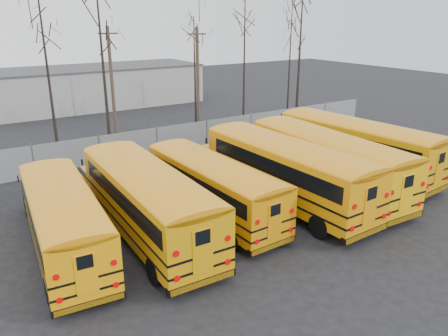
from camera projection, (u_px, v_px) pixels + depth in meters
ground at (264, 219)px, 20.85m from camera, size 120.00×120.00×0.00m
fence at (157, 142)px, 30.03m from camera, size 40.00×0.04×2.00m
distant_building at (95, 87)px, 46.57m from camera, size 22.00×8.00×4.00m
bus_a at (62, 215)px, 17.41m from camera, size 3.21×10.42×2.87m
bus_b at (145, 196)px, 18.72m from camera, size 2.90×11.59×3.23m
bus_c at (211, 182)px, 20.74m from camera, size 2.76×10.47×2.91m
bus_d at (283, 167)px, 22.08m from camera, size 3.17×12.16×3.38m
bus_e at (324, 157)px, 23.59m from camera, size 3.30×12.11×3.36m
bus_f at (353, 142)px, 26.35m from camera, size 3.81×12.21×3.37m
utility_pole_left at (112, 80)px, 34.48m from camera, size 1.42×0.73×8.48m
utility_pole_right at (198, 80)px, 35.10m from camera, size 1.49×0.36×8.41m
tree_2 at (47, 68)px, 29.18m from camera, size 0.26×0.26×11.81m
tree_3 at (104, 73)px, 28.29m from camera, size 0.26×0.26×11.35m
tree_4 at (195, 76)px, 35.32m from camera, size 0.26×0.26×9.16m
tree_5 at (244, 54)px, 37.71m from camera, size 0.26×0.26×12.17m
tree_6 at (299, 62)px, 37.27m from camera, size 0.26×0.26×10.87m
tree_7 at (290, 59)px, 41.91m from camera, size 0.26×0.26×10.49m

